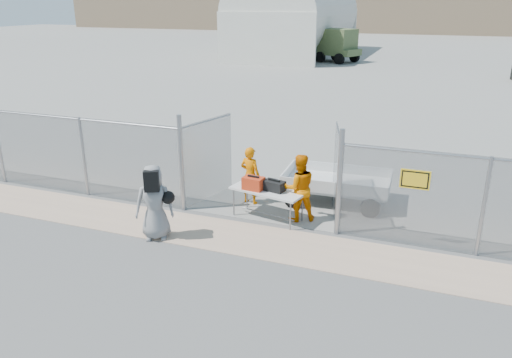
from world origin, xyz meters
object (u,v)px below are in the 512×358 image
at_px(folding_table, 268,204).
at_px(visitor, 154,202).
at_px(utility_trailer, 337,186).
at_px(security_worker_right, 299,188).
at_px(security_worker_left, 250,175).

height_order(folding_table, visitor, visitor).
bearing_deg(utility_trailer, security_worker_right, -115.24).
distance_m(folding_table, security_worker_left, 1.16).
distance_m(security_worker_left, utility_trailer, 2.34).
bearing_deg(security_worker_right, folding_table, -12.32).
height_order(folding_table, security_worker_left, security_worker_left).
xyz_separation_m(visitor, utility_trailer, (3.39, 3.59, -0.43)).
height_order(folding_table, utility_trailer, utility_trailer).
bearing_deg(folding_table, security_worker_right, 27.37).
bearing_deg(visitor, security_worker_right, 12.21).
relative_size(folding_table, utility_trailer, 0.50).
relative_size(security_worker_left, visitor, 0.89).
bearing_deg(folding_table, utility_trailer, 63.32).
distance_m(security_worker_left, visitor, 2.96).
distance_m(security_worker_right, utility_trailer, 1.68).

